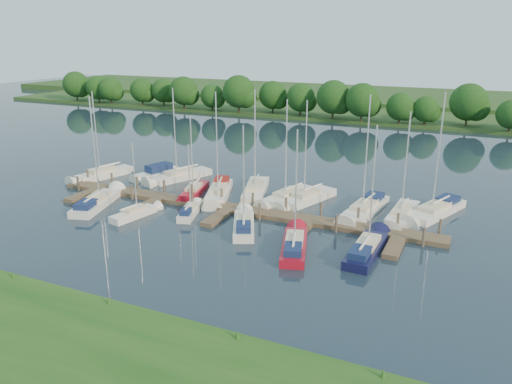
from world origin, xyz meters
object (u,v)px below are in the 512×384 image
at_px(motorboat, 158,174).
at_px(sailboat_s_2, 190,212).
at_px(sailboat_n_5, 255,191).
at_px(dock, 228,210).
at_px(sailboat_n_0, 102,176).

height_order(motorboat, sailboat_s_2, sailboat_s_2).
xyz_separation_m(motorboat, sailboat_n_5, (13.34, -1.16, -0.11)).
height_order(dock, sailboat_n_5, sailboat_n_5).
distance_m(motorboat, sailboat_s_2, 14.14).
xyz_separation_m(sailboat_n_0, sailboat_s_2, (16.18, -6.58, 0.03)).
distance_m(sailboat_n_0, sailboat_s_2, 17.46).
bearing_deg(sailboat_n_0, sailboat_n_5, -159.11).
relative_size(sailboat_n_5, sailboat_s_2, 1.63).
bearing_deg(sailboat_n_0, motorboat, -137.13).
distance_m(sailboat_n_0, sailboat_n_5, 19.21).
distance_m(sailboat_n_0, motorboat, 6.53).
bearing_deg(sailboat_s_2, sailboat_n_0, 140.90).
bearing_deg(dock, motorboat, 150.73).
distance_m(sailboat_n_5, sailboat_s_2, 8.93).
relative_size(dock, motorboat, 6.11).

